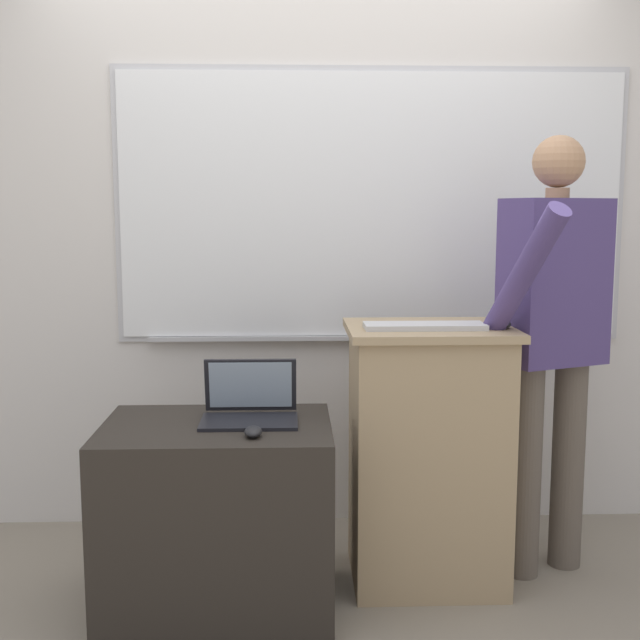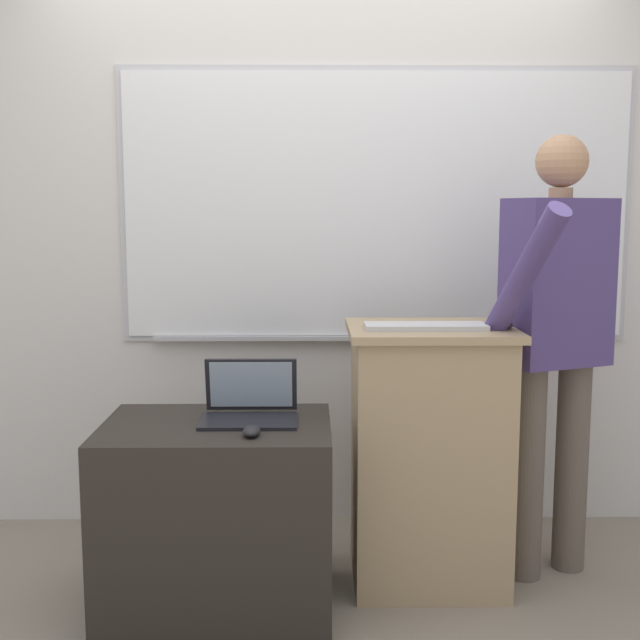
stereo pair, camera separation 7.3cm
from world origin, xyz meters
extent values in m
plane|color=gray|center=(0.00, 0.00, 0.00)|extent=(30.00, 30.00, 0.00)
cube|color=silver|center=(0.00, 1.13, 1.35)|extent=(6.40, 0.12, 2.71)
cube|color=#B7B7BC|center=(0.25, 1.07, 1.47)|extent=(2.29, 0.02, 1.22)
cube|color=white|center=(0.25, 1.06, 1.47)|extent=(2.24, 0.02, 1.17)
cube|color=#B7B7BC|center=(0.25, 1.05, 0.87)|extent=(2.02, 0.04, 0.02)
cube|color=tan|center=(0.41, 0.44, 0.49)|extent=(0.58, 0.48, 0.98)
cube|color=tan|center=(0.41, 0.44, 1.00)|extent=(0.63, 0.52, 0.03)
cube|color=#28231E|center=(-0.39, 0.24, 0.34)|extent=(0.82, 0.59, 0.69)
cylinder|color=brown|center=(0.80, 0.46, 0.43)|extent=(0.13, 0.13, 0.85)
cylinder|color=brown|center=(1.00, 0.54, 0.43)|extent=(0.13, 0.13, 0.85)
cube|color=#473870|center=(0.90, 0.50, 1.17)|extent=(0.45, 0.35, 0.64)
cylinder|color=tan|center=(0.90, 0.50, 1.51)|extent=(0.09, 0.09, 0.04)
sphere|color=tan|center=(0.90, 0.50, 1.63)|extent=(0.20, 0.20, 0.20)
cylinder|color=#473870|center=(0.70, 0.23, 1.21)|extent=(0.24, 0.44, 0.53)
cylinder|color=#473870|center=(1.11, 0.58, 1.15)|extent=(0.08, 0.08, 0.61)
cube|color=black|center=(-0.27, 0.25, 0.70)|extent=(0.35, 0.22, 0.01)
cube|color=black|center=(-0.27, 0.38, 0.80)|extent=(0.34, 0.05, 0.20)
cube|color=#8C9EB2|center=(-0.27, 0.37, 0.80)|extent=(0.31, 0.04, 0.18)
cube|color=silver|center=(0.38, 0.38, 1.02)|extent=(0.45, 0.15, 0.02)
ellipsoid|color=black|center=(-0.25, 0.08, 0.71)|extent=(0.06, 0.10, 0.03)
ellipsoid|color=black|center=(0.68, 0.38, 1.03)|extent=(0.06, 0.10, 0.03)
camera|label=1|loc=(-0.12, -2.56, 1.45)|focal=45.00mm
camera|label=2|loc=(-0.04, -2.56, 1.45)|focal=45.00mm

